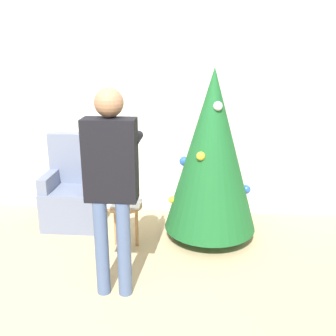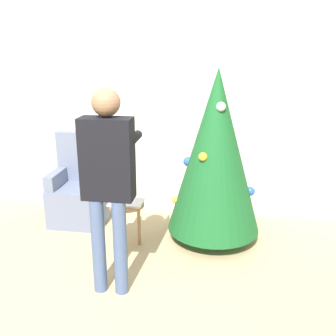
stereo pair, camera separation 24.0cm
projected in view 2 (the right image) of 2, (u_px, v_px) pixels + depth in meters
ground_plane at (90, 314)px, 3.23m from camera, size 14.00×14.00×0.00m
wall_back at (143, 108)px, 4.92m from camera, size 8.00×0.06×2.70m
christmas_tree at (216, 152)px, 4.20m from camera, size 1.02×1.02×1.91m
armchair at (81, 191)px, 4.86m from camera, size 0.65×0.60×1.09m
person_standing at (108, 174)px, 3.27m from camera, size 0.45×0.57×1.80m
side_stool at (127, 211)px, 4.18m from camera, size 0.38×0.38×0.51m
laptop at (126, 202)px, 4.15m from camera, size 0.35×0.25×0.02m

